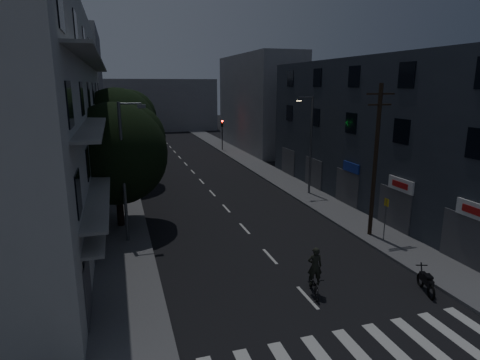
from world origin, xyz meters
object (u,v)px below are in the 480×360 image
bus_stop_sign (386,212)px  motorcycle (426,282)px  utility_pole (376,158)px  cyclist (314,279)px

bus_stop_sign → motorcycle: size_ratio=1.44×
bus_stop_sign → motorcycle: (-1.83, -5.49, -1.43)m
utility_pole → motorcycle: 8.07m
utility_pole → cyclist: size_ratio=4.05×
bus_stop_sign → motorcycle: 5.96m
motorcycle → bus_stop_sign: bearing=90.4°
motorcycle → cyclist: cyclist is taller
utility_pole → bus_stop_sign: 3.17m
utility_pole → motorcycle: size_ratio=5.13×
utility_pole → bus_stop_sign: size_ratio=3.56×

